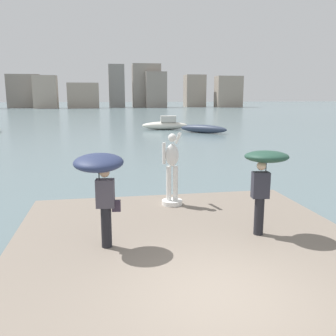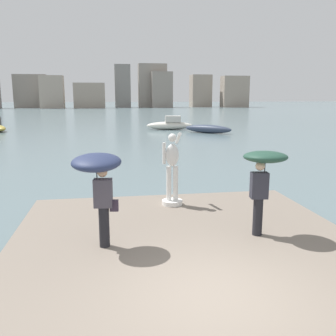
{
  "view_description": "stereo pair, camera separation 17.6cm",
  "coord_description": "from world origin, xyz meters",
  "views": [
    {
      "loc": [
        -1.78,
        -5.26,
        3.56
      ],
      "look_at": [
        0.0,
        4.84,
        1.55
      ],
      "focal_mm": 39.17,
      "sensor_mm": 36.0,
      "label": 1
    },
    {
      "loc": [
        -1.61,
        -5.29,
        3.56
      ],
      "look_at": [
        0.0,
        4.84,
        1.55
      ],
      "focal_mm": 39.17,
      "sensor_mm": 36.0,
      "label": 2
    }
  ],
  "objects": [
    {
      "name": "onlooker_left",
      "position": [
        -1.87,
        2.26,
        2.0
      ],
      "size": [
        1.14,
        1.17,
        2.04
      ],
      "color": "black",
      "rests_on": "pier"
    },
    {
      "name": "distant_skyline",
      "position": [
        1.95,
        115.54,
        5.55
      ],
      "size": [
        84.83,
        11.99,
        13.91
      ],
      "color": "gray",
      "rests_on": "ground"
    },
    {
      "name": "onlooker_right",
      "position": [
        1.79,
        2.36,
        1.96
      ],
      "size": [
        1.1,
        1.11,
        1.98
      ],
      "color": "black",
      "rests_on": "pier"
    },
    {
      "name": "boat_mid",
      "position": [
        7.94,
        29.85,
        0.4
      ],
      "size": [
        4.37,
        4.24,
        0.8
      ],
      "color": "#2D384C",
      "rests_on": "ground"
    },
    {
      "name": "boat_far",
      "position": [
        4.86,
        34.05,
        0.55
      ],
      "size": [
        5.08,
        1.86,
        1.49
      ],
      "color": "silver",
      "rests_on": "ground"
    },
    {
      "name": "ground_plane",
      "position": [
        0.0,
        40.0,
        0.0
      ],
      "size": [
        400.0,
        400.0,
        0.0
      ],
      "primitive_type": "plane",
      "color": "slate"
    },
    {
      "name": "pier",
      "position": [
        0.0,
        1.58,
        0.2
      ],
      "size": [
        7.83,
        9.16,
        0.4
      ],
      "primitive_type": "cube",
      "color": "slate",
      "rests_on": "ground"
    },
    {
      "name": "statue_white_figure",
      "position": [
        0.16,
        5.05,
        1.36
      ],
      "size": [
        0.61,
        0.87,
        2.15
      ],
      "color": "white",
      "rests_on": "pier"
    }
  ]
}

